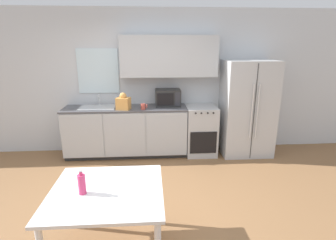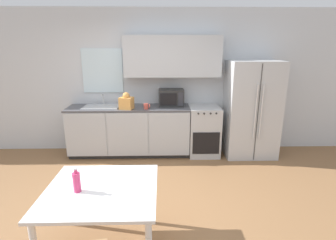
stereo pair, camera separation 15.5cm
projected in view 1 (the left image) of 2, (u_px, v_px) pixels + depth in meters
The scene contains 11 objects.
ground_plane at pixel (136, 211), 3.34m from camera, with size 12.00×12.00×0.00m, color olive.
wall_back at pixel (144, 78), 4.99m from camera, with size 12.00×0.38×2.70m.
kitchen_counter at pixel (126, 131), 4.95m from camera, with size 2.26×0.62×0.94m.
oven_range at pixel (200, 130), 5.03m from camera, with size 0.57×0.64×0.94m.
refrigerator at pixel (247, 108), 4.94m from camera, with size 0.93×0.73×1.78m.
kitchen_sink at pixel (98, 107), 4.79m from camera, with size 0.64×0.46×0.22m.
microwave at pixel (168, 98), 4.92m from camera, with size 0.47×0.36×0.31m.
coffee_mug at pixel (144, 106), 4.66m from camera, with size 0.12×0.08×0.10m.
grocery_bag_0 at pixel (123, 102), 4.63m from camera, with size 0.27×0.24×0.30m.
dining_table at pixel (107, 199), 2.49m from camera, with size 1.05×0.99×0.73m.
drink_bottle at pixel (82, 184), 2.37m from camera, with size 0.07×0.07×0.24m.
Camera 1 is at (0.21, -2.91, 2.04)m, focal length 28.00 mm.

